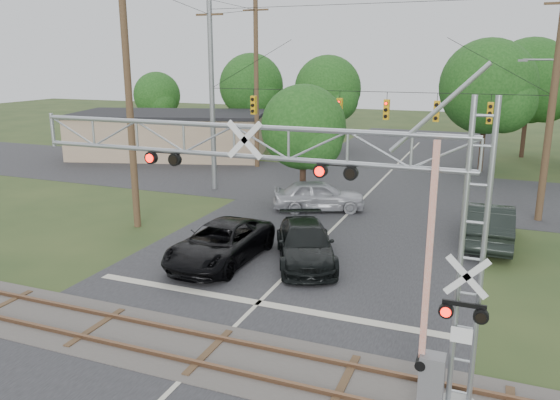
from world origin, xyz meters
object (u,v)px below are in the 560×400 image
at_px(traffic_signal_span, 379,105).
at_px(sedan_silver, 319,195).
at_px(commercial_building, 170,134).
at_px(pickup_black, 220,243).
at_px(car_dark, 305,244).
at_px(streetlight, 546,117).
at_px(crossing_gantry, 319,211).

bearing_deg(traffic_signal_span, sedan_silver, -137.69).
bearing_deg(traffic_signal_span, commercial_building, 154.18).
height_order(traffic_signal_span, sedan_silver, traffic_signal_span).
height_order(pickup_black, sedan_silver, sedan_silver).
bearing_deg(pickup_black, car_dark, 22.23).
relative_size(traffic_signal_span, car_dark, 3.51).
xyz_separation_m(traffic_signal_span, streetlight, (8.94, 7.68, -1.07)).
height_order(pickup_black, streetlight, streetlight).
bearing_deg(sedan_silver, traffic_signal_span, -69.72).
relative_size(pickup_black, sedan_silver, 1.17).
distance_m(traffic_signal_span, sedan_silver, 5.99).
relative_size(crossing_gantry, car_dark, 2.18).
bearing_deg(car_dark, commercial_building, 109.89).
bearing_deg(sedan_silver, pickup_black, 149.41).
distance_m(crossing_gantry, streetlight, 26.84).
bearing_deg(streetlight, pickup_black, -124.06).
bearing_deg(car_dark, sedan_silver, 79.52).
bearing_deg(traffic_signal_span, pickup_black, -109.18).
xyz_separation_m(traffic_signal_span, car_dark, (-0.72, -10.17, -4.90)).
height_order(traffic_signal_span, streetlight, traffic_signal_span).
height_order(crossing_gantry, commercial_building, crossing_gantry).
distance_m(sedan_silver, streetlight, 15.77).
distance_m(crossing_gantry, traffic_signal_span, 18.55).
bearing_deg(sedan_silver, commercial_building, 33.16).
height_order(traffic_signal_span, commercial_building, traffic_signal_span).
bearing_deg(crossing_gantry, pickup_black, 132.67).
bearing_deg(streetlight, car_dark, -118.41).
xyz_separation_m(pickup_black, sedan_silver, (1.36, 9.04, 0.04)).
relative_size(crossing_gantry, pickup_black, 2.05).
relative_size(traffic_signal_span, streetlight, 2.34).
height_order(crossing_gantry, streetlight, streetlight).
distance_m(pickup_black, car_dark, 3.49).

